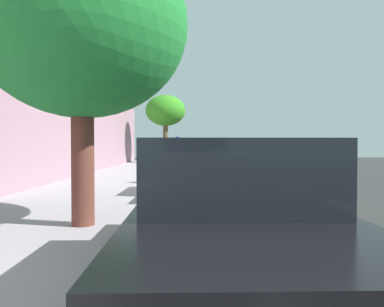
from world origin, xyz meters
The scene contains 15 objects.
ground centered at (0.00, 0.00, 0.00)m, with size 63.41×63.41×0.00m, color #2E2E2E.
sidewalk centered at (4.06, 0.00, 0.07)m, with size 4.09×39.63×0.14m, color #A49CA4.
curb_edge centered at (1.93, 0.00, 0.07)m, with size 0.16×39.63×0.14m, color gray.
lane_stripe_centre centered at (-2.58, 0.18, 0.00)m, with size 0.14×40.00×0.01m.
lane_stripe_bike_edge centered at (0.46, 0.00, 0.00)m, with size 0.12×39.63×0.01m, color white.
building_facade centered at (6.36, 0.00, 2.34)m, with size 0.50×39.63×4.68m, color gray.
parked_suv_green_nearest centered at (0.92, -14.75, 1.03)m, with size 2.20×4.81×1.99m.
parked_sedan_white_second centered at (0.92, -6.22, 0.75)m, with size 2.03×4.49×1.52m.
parked_sedan_tan_mid centered at (0.89, 1.98, 0.75)m, with size 1.90×4.43×1.52m.
parked_sedan_black_far centered at (0.91, 8.42, 0.75)m, with size 1.88×4.42×1.52m.
bicycle_at_curb centered at (1.47, 0.00, 0.36)m, with size 1.49×0.91×0.73m.
cyclist_with_backpack centered at (1.69, -0.43, 1.10)m, with size 0.53×0.55×1.79m.
street_tree_near_cyclist centered at (3.06, -15.80, 4.19)m, with size 3.13×3.13×5.31m.
street_tree_mid_block centered at (3.06, 6.05, 3.44)m, with size 3.50×3.50×4.86m.
fire_hydrant centered at (2.36, -10.00, 0.56)m, with size 0.22×0.22×0.84m.
Camera 1 is at (1.31, 11.91, 1.46)m, focal length 32.87 mm.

